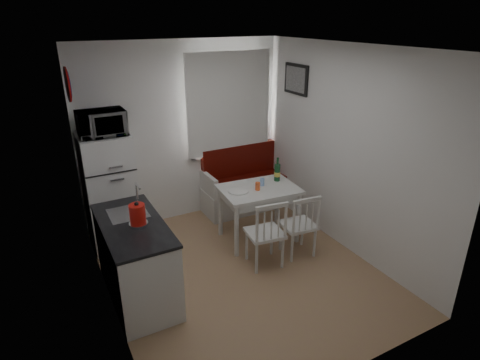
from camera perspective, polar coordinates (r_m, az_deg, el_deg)
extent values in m
cube|color=tan|center=(5.00, 0.12, -12.83)|extent=(3.00, 3.50, 0.02)
cube|color=white|center=(4.09, 0.15, 18.38)|extent=(3.00, 3.50, 0.02)
cube|color=white|center=(5.90, -8.03, 6.60)|extent=(3.00, 0.02, 2.60)
cube|color=white|center=(3.12, 15.85, -9.21)|extent=(3.00, 0.02, 2.60)
cube|color=white|center=(3.95, -19.38, -2.63)|extent=(0.02, 3.50, 2.60)
cube|color=white|center=(5.22, 14.80, 3.97)|extent=(0.02, 3.50, 2.60)
cube|color=silver|center=(6.07, -1.81, 10.40)|extent=(1.22, 0.06, 1.47)
cube|color=white|center=(6.00, -1.51, 10.75)|extent=(1.35, 0.02, 1.50)
cube|color=silver|center=(4.54, -14.53, -11.19)|extent=(0.60, 1.30, 0.86)
cube|color=black|center=(4.31, -15.11, -6.13)|extent=(0.62, 1.32, 0.03)
cube|color=#99999E|center=(4.55, -15.60, -5.11)|extent=(0.40, 0.40, 0.10)
cylinder|color=silver|center=(4.66, -14.45, -1.83)|extent=(0.02, 0.02, 0.26)
cylinder|color=#1A30A0|center=(5.12, -23.22, 12.38)|extent=(0.03, 0.40, 0.40)
cube|color=black|center=(5.87, 7.96, 14.01)|extent=(0.04, 0.52, 0.42)
cube|color=silver|center=(6.42, 1.04, -2.39)|extent=(1.41, 0.54, 0.39)
cube|color=#550C06|center=(6.31, 1.06, -0.24)|extent=(1.34, 0.50, 0.13)
cube|color=#550C06|center=(6.37, 0.17, 2.91)|extent=(1.34, 0.11, 0.50)
cube|color=silver|center=(5.34, 2.71, -1.33)|extent=(1.07, 0.80, 0.04)
cube|color=silver|center=(5.37, 2.69, -2.12)|extent=(0.96, 0.69, 0.12)
cylinder|color=silver|center=(5.50, 2.63, -4.96)|extent=(0.06, 0.06, 0.72)
cube|color=silver|center=(4.92, 3.54, -7.54)|extent=(0.47, 0.46, 0.04)
cube|color=silver|center=(4.67, 4.78, -5.94)|extent=(0.40, 0.09, 0.44)
cube|color=silver|center=(5.18, 8.28, -6.34)|extent=(0.44, 0.43, 0.04)
cube|color=silver|center=(4.96, 9.60, -4.84)|extent=(0.39, 0.08, 0.42)
cube|color=white|center=(5.48, -17.99, -1.55)|extent=(0.61, 0.61, 1.53)
imported|color=white|center=(5.14, -19.10, 7.64)|extent=(0.56, 0.38, 0.31)
cylinder|color=red|center=(4.18, -14.37, -4.75)|extent=(0.19, 0.19, 0.26)
cylinder|color=orange|center=(5.24, 2.53, -0.89)|extent=(0.06, 0.06, 0.11)
cylinder|color=#92BEF8|center=(5.39, 3.18, -0.30)|extent=(0.06, 0.06, 0.10)
cylinder|color=white|center=(5.20, -0.24, -1.57)|extent=(0.27, 0.27, 0.02)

